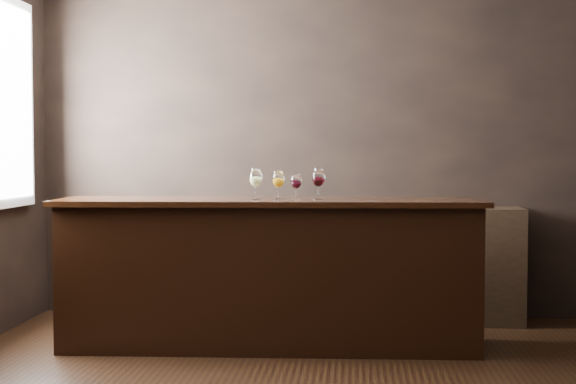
# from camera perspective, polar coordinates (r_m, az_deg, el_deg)

# --- Properties ---
(room_shell) EXTENTS (5.02, 4.52, 2.81)m
(room_shell) POSITION_cam_1_polar(r_m,az_deg,el_deg) (4.61, -0.10, 8.34)
(room_shell) COLOR black
(room_shell) RESTS_ON ground
(bar_counter) EXTENTS (2.89, 0.73, 1.00)m
(bar_counter) POSITION_cam_1_polar(r_m,az_deg,el_deg) (5.65, -1.34, -5.99)
(bar_counter) COLOR black
(bar_counter) RESTS_ON ground
(bar_top) EXTENTS (2.99, 0.81, 0.04)m
(bar_top) POSITION_cam_1_polar(r_m,az_deg,el_deg) (5.59, -1.34, -0.70)
(bar_top) COLOR black
(bar_top) RESTS_ON bar_counter
(back_bar_shelf) EXTENTS (2.58, 0.40, 0.93)m
(back_bar_shelf) POSITION_cam_1_polar(r_m,az_deg,el_deg) (6.55, 5.15, -5.13)
(back_bar_shelf) COLOR black
(back_bar_shelf) RESTS_ON ground
(glass_white) EXTENTS (0.09, 0.09, 0.21)m
(glass_white) POSITION_cam_1_polar(r_m,az_deg,el_deg) (5.57, -2.30, 0.97)
(glass_white) COLOR white
(glass_white) RESTS_ON bar_top
(glass_amber) EXTENTS (0.08, 0.08, 0.20)m
(glass_amber) POSITION_cam_1_polar(r_m,az_deg,el_deg) (5.61, -0.69, 0.87)
(glass_amber) COLOR white
(glass_amber) RESTS_ON bar_top
(glass_red_a) EXTENTS (0.08, 0.08, 0.18)m
(glass_red_a) POSITION_cam_1_polar(r_m,az_deg,el_deg) (5.56, 0.58, 0.75)
(glass_red_a) COLOR white
(glass_red_a) RESTS_ON bar_top
(glass_red_b) EXTENTS (0.09, 0.09, 0.22)m
(glass_red_b) POSITION_cam_1_polar(r_m,az_deg,el_deg) (5.56, 2.17, 0.98)
(glass_red_b) COLOR white
(glass_red_b) RESTS_ON bar_top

